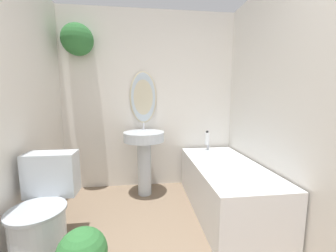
{
  "coord_description": "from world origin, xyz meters",
  "views": [
    {
      "loc": [
        -0.1,
        -0.28,
        1.24
      ],
      "look_at": [
        0.13,
        1.6,
        0.98
      ],
      "focal_mm": 22.0,
      "sensor_mm": 36.0,
      "label": 1
    }
  ],
  "objects_px": {
    "shampoo_bottle": "(207,138)",
    "bathtub": "(225,186)",
    "toilet": "(44,212)",
    "pedestal_sink": "(144,150)"
  },
  "relations": [
    {
      "from": "bathtub",
      "to": "shampoo_bottle",
      "type": "distance_m",
      "value": 0.74
    },
    {
      "from": "pedestal_sink",
      "to": "bathtub",
      "type": "bearing_deg",
      "value": -29.08
    },
    {
      "from": "pedestal_sink",
      "to": "shampoo_bottle",
      "type": "distance_m",
      "value": 0.87
    },
    {
      "from": "toilet",
      "to": "pedestal_sink",
      "type": "height_order",
      "value": "pedestal_sink"
    },
    {
      "from": "pedestal_sink",
      "to": "shampoo_bottle",
      "type": "xyz_separation_m",
      "value": [
        0.86,
        0.12,
        0.11
      ]
    },
    {
      "from": "bathtub",
      "to": "shampoo_bottle",
      "type": "bearing_deg",
      "value": 92.5
    },
    {
      "from": "toilet",
      "to": "bathtub",
      "type": "distance_m",
      "value": 1.75
    },
    {
      "from": "shampoo_bottle",
      "to": "bathtub",
      "type": "bearing_deg",
      "value": -87.5
    },
    {
      "from": "toilet",
      "to": "pedestal_sink",
      "type": "distance_m",
      "value": 1.26
    },
    {
      "from": "pedestal_sink",
      "to": "bathtub",
      "type": "xyz_separation_m",
      "value": [
        0.89,
        -0.49,
        -0.31
      ]
    }
  ]
}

